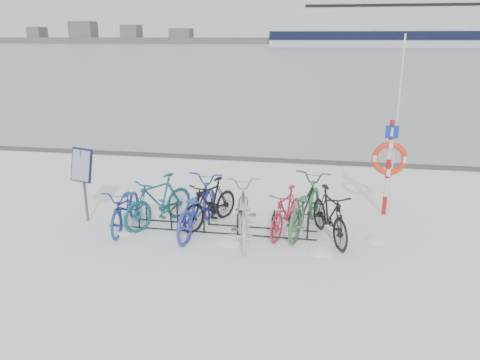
# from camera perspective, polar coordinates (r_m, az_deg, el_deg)

# --- Properties ---
(ground) EXTENTS (900.00, 900.00, 0.00)m
(ground) POSITION_cam_1_polar(r_m,az_deg,el_deg) (10.09, -2.09, -6.11)
(ground) COLOR white
(ground) RESTS_ON ground
(ice_sheet) EXTENTS (400.00, 298.00, 0.02)m
(ice_sheet) POSITION_cam_1_polar(r_m,az_deg,el_deg) (164.12, 9.75, 15.47)
(ice_sheet) COLOR #A2B1B7
(ice_sheet) RESTS_ON ground
(quay_edge) EXTENTS (400.00, 0.25, 0.10)m
(quay_edge) POSITION_cam_1_polar(r_m,az_deg,el_deg) (15.59, 2.46, 2.50)
(quay_edge) COLOR #3F3F42
(quay_edge) RESTS_ON ground
(bike_rack) EXTENTS (4.00, 0.48, 0.46)m
(bike_rack) POSITION_cam_1_polar(r_m,az_deg,el_deg) (10.02, -2.10, -5.16)
(bike_rack) COLOR black
(bike_rack) RESTS_ON ground
(info_board) EXTENTS (0.59, 0.37, 1.67)m
(info_board) POSITION_cam_1_polar(r_m,az_deg,el_deg) (10.73, -18.70, 1.24)
(info_board) COLOR #595B5E
(info_board) RESTS_ON ground
(lifebuoy_station) EXTENTS (0.78, 0.22, 4.03)m
(lifebuoy_station) POSITION_cam_1_polar(r_m,az_deg,el_deg) (11.00, 17.76, 2.49)
(lifebuoy_station) COLOR red
(lifebuoy_station) RESTS_ON ground
(cruise_ferry) EXTENTS (150.62, 28.38, 49.49)m
(cruise_ferry) POSITION_cam_1_polar(r_m,az_deg,el_deg) (209.82, 25.87, 18.08)
(cruise_ferry) COLOR silver
(cruise_ferry) RESTS_ON ground
(shoreline) EXTENTS (180.00, 12.00, 9.50)m
(shoreline) POSITION_cam_1_polar(r_m,az_deg,el_deg) (296.27, -15.28, 16.29)
(shoreline) COLOR #515151
(shoreline) RESTS_ON ground
(bike_0) EXTENTS (0.85, 1.92, 0.98)m
(bike_0) POSITION_cam_1_polar(r_m,az_deg,el_deg) (10.39, -13.78, -3.02)
(bike_0) COLOR navy
(bike_0) RESTS_ON ground
(bike_1) EXTENTS (1.42, 1.90, 1.14)m
(bike_1) POSITION_cam_1_polar(r_m,az_deg,el_deg) (10.36, -9.88, -2.35)
(bike_1) COLOR #145661
(bike_1) RESTS_ON ground
(bike_2) EXTENTS (0.97, 2.26, 1.15)m
(bike_2) POSITION_cam_1_polar(r_m,az_deg,el_deg) (9.92, -5.29, -3.02)
(bike_2) COLOR #2A38A1
(bike_2) RESTS_ON ground
(bike_3) EXTENTS (1.23, 1.79, 1.05)m
(bike_3) POSITION_cam_1_polar(r_m,az_deg,el_deg) (10.23, -3.66, -2.64)
(bike_3) COLOR black
(bike_3) RESTS_ON ground
(bike_4) EXTENTS (1.15, 2.29, 1.15)m
(bike_4) POSITION_cam_1_polar(r_m,az_deg,el_deg) (9.53, 0.33, -3.81)
(bike_4) COLOR #B1B4BA
(bike_4) RESTS_ON ground
(bike_5) EXTENTS (0.93, 1.73, 1.00)m
(bike_5) POSITION_cam_1_polar(r_m,az_deg,el_deg) (9.83, 5.65, -3.68)
(bike_5) COLOR #B12237
(bike_5) RESTS_ON ground
(bike_6) EXTENTS (1.25, 2.35, 1.17)m
(bike_6) POSITION_cam_1_polar(r_m,az_deg,el_deg) (10.03, 7.91, -2.82)
(bike_6) COLOR #356D40
(bike_6) RESTS_ON ground
(bike_7) EXTENTS (1.15, 1.88, 1.09)m
(bike_7) POSITION_cam_1_polar(r_m,az_deg,el_deg) (9.66, 10.90, -4.00)
(bike_7) COLOR black
(bike_7) RESTS_ON ground
(snow_drifts) EXTENTS (6.13, 1.49, 0.20)m
(snow_drifts) POSITION_cam_1_polar(r_m,az_deg,el_deg) (9.84, -0.72, -6.73)
(snow_drifts) COLOR white
(snow_drifts) RESTS_ON ground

